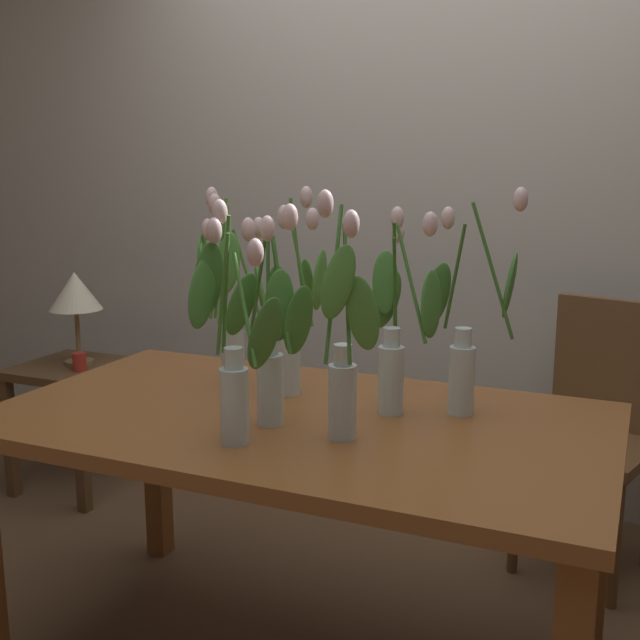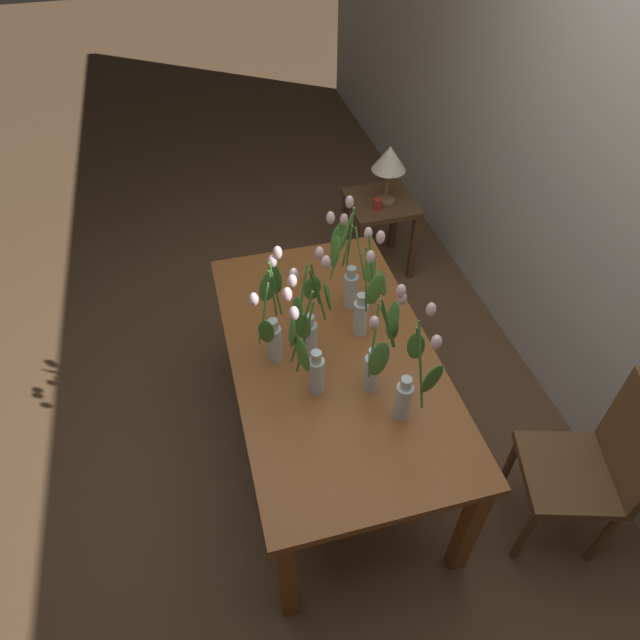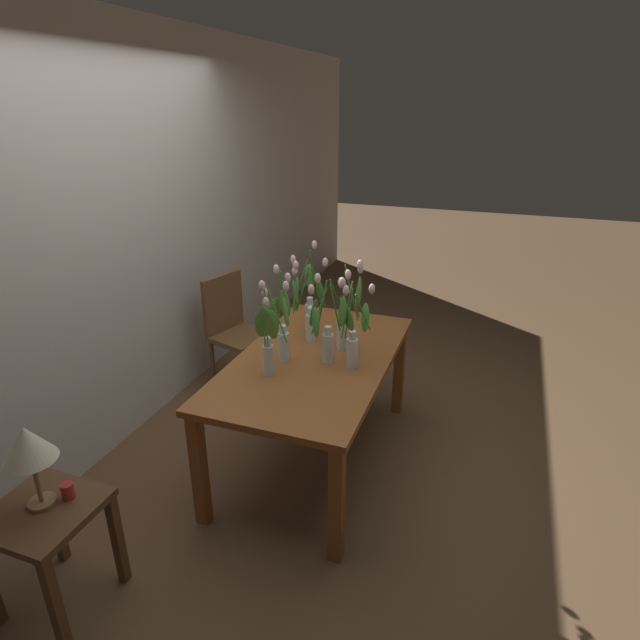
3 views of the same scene
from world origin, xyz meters
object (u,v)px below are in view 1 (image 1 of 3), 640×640
object	(u,v)px
tulip_vase_6	(296,330)
table_lamp	(75,294)
tulip_vase_0	(231,354)
pillar_candle	(79,362)
tulip_vase_1	(396,336)
side_table	(74,391)
tulip_vase_2	(272,338)
tulip_vase_4	(344,362)
tulip_vase_3	(466,343)
dining_chair	(597,419)
tulip_vase_5	(229,308)
dining_table	(298,447)

from	to	relation	value
tulip_vase_6	table_lamp	bearing A→B (deg)	155.78
tulip_vase_0	pillar_candle	distance (m)	1.61
tulip_vase_1	side_table	distance (m)	1.82
tulip_vase_1	side_table	xyz separation A→B (m)	(-1.63, 0.61, -0.51)
pillar_candle	table_lamp	bearing A→B (deg)	131.21
tulip_vase_2	tulip_vase_4	world-z (taller)	tulip_vase_4
tulip_vase_3	tulip_vase_4	size ratio (longest dim) A/B	1.00
tulip_vase_0	table_lamp	bearing A→B (deg)	142.93
tulip_vase_0	tulip_vase_2	distance (m)	0.16
tulip_vase_3	tulip_vase_6	size ratio (longest dim) A/B	1.01
side_table	table_lamp	bearing A→B (deg)	40.95
tulip_vase_3	pillar_candle	xyz separation A→B (m)	(-1.71, 0.48, -0.34)
side_table	table_lamp	xyz separation A→B (m)	(0.02, 0.02, 0.42)
tulip_vase_3	tulip_vase_1	bearing A→B (deg)	-158.12
tulip_vase_0	tulip_vase_4	size ratio (longest dim) A/B	0.96
tulip_vase_6	dining_chair	xyz separation A→B (m)	(0.78, 0.78, -0.40)
tulip_vase_1	tulip_vase_3	size ratio (longest dim) A/B	0.91
tulip_vase_5	tulip_vase_6	size ratio (longest dim) A/B	0.99
tulip_vase_1	tulip_vase_2	size ratio (longest dim) A/B	0.96
tulip_vase_0	tulip_vase_4	bearing A→B (deg)	23.10
tulip_vase_2	tulip_vase_3	distance (m)	0.51
tulip_vase_2	tulip_vase_4	xyz separation A→B (m)	(0.21, -0.05, -0.03)
tulip_vase_3	side_table	xyz separation A→B (m)	(-1.80, 0.54, -0.49)
tulip_vase_1	tulip_vase_6	size ratio (longest dim) A/B	0.91
tulip_vase_0	dining_chair	xyz separation A→B (m)	(0.74, 1.20, -0.43)
dining_table	tulip_vase_5	bearing A→B (deg)	152.26
dining_table	dining_chair	xyz separation A→B (m)	(0.69, 0.95, -0.12)
tulip_vase_1	tulip_vase_4	bearing A→B (deg)	-97.51
tulip_vase_3	pillar_candle	distance (m)	1.81
tulip_vase_0	tulip_vase_6	bearing A→B (deg)	94.36
tulip_vase_1	table_lamp	xyz separation A→B (m)	(-1.61, 0.63, -0.09)
tulip_vase_2	tulip_vase_3	world-z (taller)	tulip_vase_3
tulip_vase_1	tulip_vase_6	xyz separation A→B (m)	(-0.31, 0.05, -0.02)
tulip_vase_3	tulip_vase_0	bearing A→B (deg)	-135.14
tulip_vase_4	side_table	world-z (taller)	tulip_vase_4
tulip_vase_1	pillar_candle	xyz separation A→B (m)	(-1.54, 0.55, -0.36)
dining_chair	table_lamp	size ratio (longest dim) A/B	2.34
tulip_vase_5	pillar_candle	xyz separation A→B (m)	(-1.02, 0.52, -0.39)
tulip_vase_3	tulip_vase_2	bearing A→B (deg)	-145.37
tulip_vase_4	tulip_vase_5	distance (m)	0.57
pillar_candle	dining_table	bearing A→B (deg)	-27.23
tulip_vase_0	tulip_vase_3	bearing A→B (deg)	44.86
tulip_vase_0	tulip_vase_5	size ratio (longest dim) A/B	0.97
tulip_vase_3	dining_chair	xyz separation A→B (m)	(0.30, 0.75, -0.40)
tulip_vase_2	side_table	distance (m)	1.70
tulip_vase_3	dining_table	bearing A→B (deg)	-153.86
tulip_vase_6	table_lamp	world-z (taller)	tulip_vase_6
tulip_vase_4	dining_table	bearing A→B (deg)	141.51
tulip_vase_4	tulip_vase_6	world-z (taller)	tulip_vase_4
tulip_vase_0	tulip_vase_1	xyz separation A→B (m)	(0.28, 0.38, -0.01)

